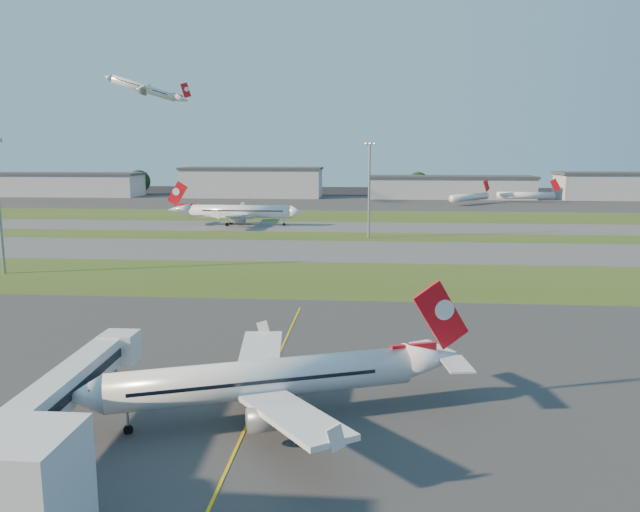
# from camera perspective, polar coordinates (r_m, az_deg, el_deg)

# --- Properties ---
(ground) EXTENTS (700.00, 700.00, 0.00)m
(ground) POSITION_cam_1_polar(r_m,az_deg,el_deg) (67.04, -9.11, -11.00)
(ground) COLOR black
(ground) RESTS_ON ground
(apron_near) EXTENTS (300.00, 70.00, 0.01)m
(apron_near) POSITION_cam_1_polar(r_m,az_deg,el_deg) (67.04, -9.11, -11.00)
(apron_near) COLOR #333335
(apron_near) RESTS_ON ground
(grass_strip_a) EXTENTS (300.00, 34.00, 0.01)m
(grass_strip_a) POSITION_cam_1_polar(r_m,az_deg,el_deg) (116.32, -3.07, -2.04)
(grass_strip_a) COLOR #39521B
(grass_strip_a) RESTS_ON ground
(taxiway_a) EXTENTS (300.00, 32.00, 0.01)m
(taxiway_a) POSITION_cam_1_polar(r_m,az_deg,el_deg) (148.56, -1.37, 0.52)
(taxiway_a) COLOR #515154
(taxiway_a) RESTS_ON ground
(grass_strip_b) EXTENTS (300.00, 18.00, 0.01)m
(grass_strip_b) POSITION_cam_1_polar(r_m,az_deg,el_deg) (173.18, -0.51, 1.82)
(grass_strip_b) COLOR #39521B
(grass_strip_b) RESTS_ON ground
(taxiway_b) EXTENTS (300.00, 26.00, 0.01)m
(taxiway_b) POSITION_cam_1_polar(r_m,az_deg,el_deg) (194.92, 0.07, 2.69)
(taxiway_b) COLOR #515154
(taxiway_b) RESTS_ON ground
(grass_strip_c) EXTENTS (300.00, 40.00, 0.01)m
(grass_strip_c) POSITION_cam_1_polar(r_m,az_deg,el_deg) (227.63, 0.73, 3.69)
(grass_strip_c) COLOR #39521B
(grass_strip_c) RESTS_ON ground
(apron_far) EXTENTS (400.00, 80.00, 0.01)m
(apron_far) POSITION_cam_1_polar(r_m,az_deg,el_deg) (287.27, 1.55, 4.91)
(apron_far) COLOR #333335
(apron_far) RESTS_ON ground
(yellow_line) EXTENTS (0.25, 60.00, 0.02)m
(yellow_line) POSITION_cam_1_polar(r_m,az_deg,el_deg) (66.07, -4.81, -11.22)
(yellow_line) COLOR gold
(yellow_line) RESTS_ON ground
(jet_bridge) EXTENTS (4.20, 26.90, 6.20)m
(jet_bridge) POSITION_cam_1_polar(r_m,az_deg,el_deg) (55.65, -23.15, -11.65)
(jet_bridge) COLOR silver
(jet_bridge) RESTS_ON ground
(airliner_parked) EXTENTS (31.70, 26.82, 10.34)m
(airliner_parked) POSITION_cam_1_polar(r_m,az_deg,el_deg) (55.97, -4.83, -11.17)
(airliner_parked) COLOR white
(airliner_parked) RESTS_ON ground
(airliner_taxiing) EXTENTS (39.93, 33.89, 12.46)m
(airliner_taxiing) POSITION_cam_1_polar(r_m,az_deg,el_deg) (199.56, -7.39, 4.03)
(airliner_taxiing) COLOR white
(airliner_taxiing) RESTS_ON ground
(airliner_departing) EXTENTS (31.55, 26.60, 10.17)m
(airliner_departing) POSITION_cam_1_polar(r_m,az_deg,el_deg) (280.19, -15.74, 14.51)
(airliner_departing) COLOR white
(mini_jet_near) EXTENTS (20.79, 22.09, 9.48)m
(mini_jet_near) POSITION_cam_1_polar(r_m,az_deg,el_deg) (284.00, 13.53, 5.26)
(mini_jet_near) COLOR white
(mini_jet_near) RESTS_ON ground
(mini_jet_far) EXTENTS (28.61, 3.58, 9.48)m
(mini_jet_far) POSITION_cam_1_polar(r_m,az_deg,el_deg) (303.12, 18.33, 5.30)
(mini_jet_far) COLOR white
(mini_jet_far) RESTS_ON ground
(light_mast_centre) EXTENTS (3.20, 0.70, 25.80)m
(light_mast_centre) POSITION_cam_1_polar(r_m,az_deg,el_deg) (169.12, 4.52, 6.64)
(light_mast_centre) COLOR gray
(light_mast_centre) RESTS_ON ground
(hangar_far_west) EXTENTS (91.80, 23.00, 12.20)m
(hangar_far_west) POSITION_cam_1_polar(r_m,az_deg,el_deg) (356.99, -23.11, 6.05)
(hangar_far_west) COLOR #A3A5AB
(hangar_far_west) RESTS_ON ground
(hangar_west) EXTENTS (71.40, 23.00, 15.20)m
(hangar_west) POSITION_cam_1_polar(r_m,az_deg,el_deg) (322.00, -6.23, 6.73)
(hangar_west) COLOR #A3A5AB
(hangar_west) RESTS_ON ground
(hangar_east) EXTENTS (81.60, 23.00, 11.20)m
(hangar_east) POSITION_cam_1_polar(r_m,az_deg,el_deg) (318.87, 11.83, 6.19)
(hangar_east) COLOR #A3A5AB
(hangar_east) RESTS_ON ground
(tree_west) EXTENTS (12.10, 12.10, 13.20)m
(tree_west) POSITION_cam_1_polar(r_m,az_deg,el_deg) (354.23, -16.22, 6.58)
(tree_west) COLOR black
(tree_west) RESTS_ON ground
(tree_mid_west) EXTENTS (9.90, 9.90, 10.80)m
(tree_mid_west) POSITION_cam_1_polar(r_m,az_deg,el_deg) (329.28, -1.56, 6.53)
(tree_mid_west) COLOR black
(tree_mid_west) RESTS_ON ground
(tree_mid_east) EXTENTS (11.55, 11.55, 12.60)m
(tree_mid_east) POSITION_cam_1_polar(r_m,az_deg,el_deg) (331.23, 8.95, 6.60)
(tree_mid_east) COLOR black
(tree_mid_east) RESTS_ON ground
(tree_east) EXTENTS (10.45, 10.45, 11.40)m
(tree_east) POSITION_cam_1_polar(r_m,az_deg,el_deg) (343.13, 21.63, 6.04)
(tree_east) COLOR black
(tree_east) RESTS_ON ground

